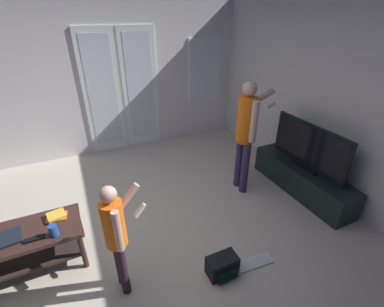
{
  "coord_description": "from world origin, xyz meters",
  "views": [
    {
      "loc": [
        -0.3,
        -2.25,
        2.31
      ],
      "look_at": [
        0.74,
        -0.0,
        0.97
      ],
      "focal_mm": 24.75,
      "sensor_mm": 36.0,
      "label": 1
    }
  ],
  "objects_px": {
    "flat_screen_tv": "(309,147)",
    "book_stack": "(56,216)",
    "tv_stand": "(301,179)",
    "person_child": "(116,232)",
    "loose_keyboard": "(252,263)",
    "laptop_closed": "(1,241)",
    "tv_remote_black": "(34,239)",
    "coffee_table": "(30,242)",
    "person_adult": "(247,129)",
    "backpack": "(223,266)",
    "cup_near_edge": "(53,230)"
  },
  "relations": [
    {
      "from": "backpack",
      "to": "laptop_closed",
      "type": "xyz_separation_m",
      "value": [
        -1.86,
        0.85,
        0.36
      ]
    },
    {
      "from": "flat_screen_tv",
      "to": "tv_remote_black",
      "type": "relative_size",
      "value": 7.05
    },
    {
      "from": "tv_stand",
      "to": "person_child",
      "type": "distance_m",
      "value": 2.71
    },
    {
      "from": "tv_stand",
      "to": "flat_screen_tv",
      "type": "xyz_separation_m",
      "value": [
        -0.0,
        0.0,
        0.52
      ]
    },
    {
      "from": "tv_stand",
      "to": "book_stack",
      "type": "xyz_separation_m",
      "value": [
        -3.12,
        0.26,
        0.28
      ]
    },
    {
      "from": "person_child",
      "to": "tv_remote_black",
      "type": "height_order",
      "value": "person_child"
    },
    {
      "from": "person_adult",
      "to": "book_stack",
      "type": "xyz_separation_m",
      "value": [
        -2.39,
        -0.17,
        -0.47
      ]
    },
    {
      "from": "flat_screen_tv",
      "to": "tv_remote_black",
      "type": "bearing_deg",
      "value": 179.65
    },
    {
      "from": "coffee_table",
      "to": "book_stack",
      "type": "distance_m",
      "value": 0.32
    },
    {
      "from": "flat_screen_tv",
      "to": "laptop_closed",
      "type": "bearing_deg",
      "value": 177.97
    },
    {
      "from": "loose_keyboard",
      "to": "laptop_closed",
      "type": "xyz_separation_m",
      "value": [
        -2.2,
        0.89,
        0.46
      ]
    },
    {
      "from": "coffee_table",
      "to": "person_child",
      "type": "relative_size",
      "value": 0.84
    },
    {
      "from": "coffee_table",
      "to": "loose_keyboard",
      "type": "height_order",
      "value": "coffee_table"
    },
    {
      "from": "coffee_table",
      "to": "tv_stand",
      "type": "xyz_separation_m",
      "value": [
        3.39,
        -0.17,
        -0.14
      ]
    },
    {
      "from": "person_adult",
      "to": "tv_remote_black",
      "type": "bearing_deg",
      "value": -171.05
    },
    {
      "from": "flat_screen_tv",
      "to": "laptop_closed",
      "type": "relative_size",
      "value": 3.54
    },
    {
      "from": "flat_screen_tv",
      "to": "book_stack",
      "type": "xyz_separation_m",
      "value": [
        -3.12,
        0.26,
        -0.24
      ]
    },
    {
      "from": "cup_near_edge",
      "to": "book_stack",
      "type": "relative_size",
      "value": 0.58
    },
    {
      "from": "flat_screen_tv",
      "to": "person_adult",
      "type": "relative_size",
      "value": 0.77
    },
    {
      "from": "person_adult",
      "to": "laptop_closed",
      "type": "xyz_separation_m",
      "value": [
        -2.86,
        -0.3,
        -0.48
      ]
    },
    {
      "from": "laptop_closed",
      "to": "tv_remote_black",
      "type": "bearing_deg",
      "value": -28.94
    },
    {
      "from": "person_child",
      "to": "tv_remote_black",
      "type": "bearing_deg",
      "value": 145.66
    },
    {
      "from": "cup_near_edge",
      "to": "tv_remote_black",
      "type": "bearing_deg",
      "value": 175.01
    },
    {
      "from": "laptop_closed",
      "to": "book_stack",
      "type": "relative_size",
      "value": 1.65
    },
    {
      "from": "person_adult",
      "to": "laptop_closed",
      "type": "distance_m",
      "value": 2.91
    },
    {
      "from": "tv_remote_black",
      "to": "cup_near_edge",
      "type": "bearing_deg",
      "value": -4.42
    },
    {
      "from": "laptop_closed",
      "to": "cup_near_edge",
      "type": "bearing_deg",
      "value": -23.12
    },
    {
      "from": "tv_stand",
      "to": "flat_screen_tv",
      "type": "height_order",
      "value": "flat_screen_tv"
    },
    {
      "from": "coffee_table",
      "to": "laptop_closed",
      "type": "height_order",
      "value": "laptop_closed"
    },
    {
      "from": "book_stack",
      "to": "flat_screen_tv",
      "type": "bearing_deg",
      "value": -4.72
    },
    {
      "from": "tv_stand",
      "to": "loose_keyboard",
      "type": "relative_size",
      "value": 3.51
    },
    {
      "from": "person_child",
      "to": "book_stack",
      "type": "bearing_deg",
      "value": 125.03
    },
    {
      "from": "flat_screen_tv",
      "to": "person_child",
      "type": "distance_m",
      "value": 2.66
    },
    {
      "from": "coffee_table",
      "to": "loose_keyboard",
      "type": "bearing_deg",
      "value": -24.78
    },
    {
      "from": "person_adult",
      "to": "person_child",
      "type": "distance_m",
      "value": 2.1
    },
    {
      "from": "flat_screen_tv",
      "to": "book_stack",
      "type": "bearing_deg",
      "value": 175.28
    },
    {
      "from": "coffee_table",
      "to": "tv_remote_black",
      "type": "height_order",
      "value": "tv_remote_black"
    },
    {
      "from": "coffee_table",
      "to": "backpack",
      "type": "bearing_deg",
      "value": -28.04
    },
    {
      "from": "tv_stand",
      "to": "tv_remote_black",
      "type": "xyz_separation_m",
      "value": [
        -3.31,
        0.02,
        0.27
      ]
    },
    {
      "from": "coffee_table",
      "to": "tv_stand",
      "type": "relative_size",
      "value": 0.61
    },
    {
      "from": "backpack",
      "to": "person_child",
      "type": "bearing_deg",
      "value": 163.07
    },
    {
      "from": "loose_keyboard",
      "to": "cup_near_edge",
      "type": "height_order",
      "value": "cup_near_edge"
    },
    {
      "from": "laptop_closed",
      "to": "person_adult",
      "type": "bearing_deg",
      "value": -1.94
    },
    {
      "from": "backpack",
      "to": "cup_near_edge",
      "type": "bearing_deg",
      "value": 152.81
    },
    {
      "from": "loose_keyboard",
      "to": "book_stack",
      "type": "distance_m",
      "value": 2.06
    },
    {
      "from": "coffee_table",
      "to": "laptop_closed",
      "type": "xyz_separation_m",
      "value": [
        -0.2,
        -0.04,
        0.14
      ]
    },
    {
      "from": "laptop_closed",
      "to": "cup_near_edge",
      "type": "relative_size",
      "value": 2.83
    },
    {
      "from": "coffee_table",
      "to": "flat_screen_tv",
      "type": "relative_size",
      "value": 0.8
    },
    {
      "from": "loose_keyboard",
      "to": "cup_near_edge",
      "type": "relative_size",
      "value": 3.76
    },
    {
      "from": "person_adult",
      "to": "tv_remote_black",
      "type": "distance_m",
      "value": 2.66
    }
  ]
}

